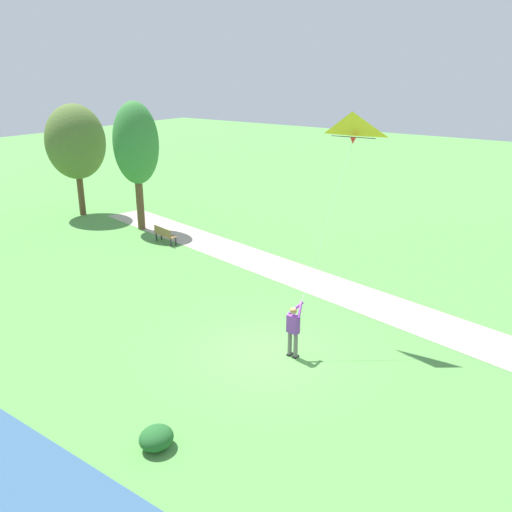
# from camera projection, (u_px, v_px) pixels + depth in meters

# --- Properties ---
(ground_plane) EXTENTS (120.00, 120.00, 0.00)m
(ground_plane) POSITION_uv_depth(u_px,v_px,m) (269.00, 354.00, 18.02)
(ground_plane) COLOR #569947
(walkway_path) EXTENTS (8.48, 31.87, 0.02)m
(walkway_path) POSITION_uv_depth(u_px,v_px,m) (314.00, 281.00, 23.97)
(walkway_path) COLOR #B7AD99
(walkway_path) RESTS_ON ground
(person_kite_flyer) EXTENTS (0.62, 0.52, 1.83)m
(person_kite_flyer) POSITION_uv_depth(u_px,v_px,m) (293.00, 327.00, 17.53)
(person_kite_flyer) COLOR #232328
(person_kite_flyer) RESTS_ON ground
(flying_kite) EXTENTS (2.62, 1.61, 5.80)m
(flying_kite) POSITION_uv_depth(u_px,v_px,m) (352.00, 128.00, 17.42)
(flying_kite) COLOR yellow
(park_bench_near_walkway) EXTENTS (0.72, 1.56, 0.88)m
(park_bench_near_walkway) POSITION_uv_depth(u_px,v_px,m) (165.00, 234.00, 28.94)
(park_bench_near_walkway) COLOR olive
(park_bench_near_walkway) RESTS_ON ground
(tree_treeline_center) EXTENTS (3.54, 3.61, 6.78)m
(tree_treeline_center) POSITION_uv_depth(u_px,v_px,m) (75.00, 142.00, 33.16)
(tree_treeline_center) COLOR brown
(tree_treeline_center) RESTS_ON ground
(tree_lakeside_near) EXTENTS (2.38, 2.64, 7.13)m
(tree_lakeside_near) POSITION_uv_depth(u_px,v_px,m) (136.00, 144.00, 30.07)
(tree_lakeside_near) COLOR brown
(tree_lakeside_near) RESTS_ON ground
(lakeside_shrub) EXTENTS (0.89, 0.82, 0.56)m
(lakeside_shrub) POSITION_uv_depth(u_px,v_px,m) (156.00, 438.00, 13.52)
(lakeside_shrub) COLOR #236028
(lakeside_shrub) RESTS_ON ground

